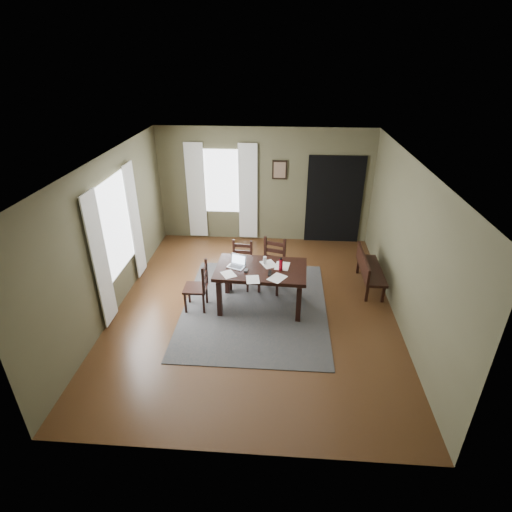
# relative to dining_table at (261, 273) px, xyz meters

# --- Properties ---
(ground) EXTENTS (5.00, 6.00, 0.01)m
(ground) POSITION_rel_dining_table_xyz_m (-0.11, -0.03, -0.71)
(ground) COLOR #492C16
(room_shell) EXTENTS (5.02, 6.02, 2.71)m
(room_shell) POSITION_rel_dining_table_xyz_m (-0.11, -0.03, 1.10)
(room_shell) COLOR brown
(room_shell) RESTS_ON ground
(rug) EXTENTS (2.60, 3.20, 0.01)m
(rug) POSITION_rel_dining_table_xyz_m (-0.11, -0.03, -0.70)
(rug) COLOR #3C3C3C
(rug) RESTS_ON ground
(dining_table) EXTENTS (1.63, 1.03, 0.79)m
(dining_table) POSITION_rel_dining_table_xyz_m (0.00, 0.00, 0.00)
(dining_table) COLOR black
(dining_table) RESTS_ON rug
(chair_end) EXTENTS (0.41, 0.41, 0.92)m
(chair_end) POSITION_rel_dining_table_xyz_m (-1.11, -0.14, -0.25)
(chair_end) COLOR black
(chair_end) RESTS_ON rug
(chair_back_left) EXTENTS (0.45, 0.45, 0.93)m
(chair_back_left) POSITION_rel_dining_table_xyz_m (-0.43, 0.69, -0.25)
(chair_back_left) COLOR black
(chair_back_left) RESTS_ON rug
(chair_back_right) EXTENTS (0.55, 0.55, 1.02)m
(chair_back_right) POSITION_rel_dining_table_xyz_m (0.18, 0.63, -0.20)
(chair_back_right) COLOR black
(chair_back_right) RESTS_ON rug
(bench) EXTENTS (0.40, 1.24, 0.70)m
(bench) POSITION_rel_dining_table_xyz_m (2.05, 0.84, -0.29)
(bench) COLOR black
(bench) RESTS_ON ground
(laptop) EXTENTS (0.36, 0.32, 0.20)m
(laptop) POSITION_rel_dining_table_xyz_m (-0.43, 0.05, 0.15)
(laptop) COLOR #B7B7BC
(laptop) RESTS_ON dining_table
(computer_mouse) EXTENTS (0.06, 0.11, 0.03)m
(computer_mouse) POSITION_rel_dining_table_xyz_m (-0.25, -0.14, 0.12)
(computer_mouse) COLOR #3F3F42
(computer_mouse) RESTS_ON dining_table
(tv_remote) EXTENTS (0.06, 0.19, 0.02)m
(tv_remote) POSITION_rel_dining_table_xyz_m (0.16, -0.19, 0.11)
(tv_remote) COLOR black
(tv_remote) RESTS_ON dining_table
(drinking_glass) EXTENTS (0.07, 0.07, 0.14)m
(drinking_glass) POSITION_rel_dining_table_xyz_m (0.06, 0.16, 0.17)
(drinking_glass) COLOR silver
(drinking_glass) RESTS_ON dining_table
(water_bottle) EXTENTS (0.07, 0.07, 0.23)m
(water_bottle) POSITION_rel_dining_table_xyz_m (0.34, -0.04, 0.21)
(water_bottle) COLOR maroon
(water_bottle) RESTS_ON dining_table
(paper_a) EXTENTS (0.32, 0.34, 0.00)m
(paper_a) POSITION_rel_dining_table_xyz_m (-0.54, -0.26, 0.10)
(paper_a) COLOR white
(paper_a) RESTS_ON dining_table
(paper_b) EXTENTS (0.36, 0.39, 0.00)m
(paper_b) POSITION_rel_dining_table_xyz_m (0.29, -0.32, 0.10)
(paper_b) COLOR white
(paper_b) RESTS_ON dining_table
(paper_c) EXTENTS (0.35, 0.38, 0.00)m
(paper_c) POSITION_rel_dining_table_xyz_m (0.13, 0.15, 0.10)
(paper_c) COLOR white
(paper_c) RESTS_ON dining_table
(paper_d) EXTENTS (0.28, 0.35, 0.00)m
(paper_d) POSITION_rel_dining_table_xyz_m (0.37, 0.10, 0.10)
(paper_d) COLOR white
(paper_d) RESTS_ON dining_table
(paper_e) EXTENTS (0.25, 0.31, 0.00)m
(paper_e) POSITION_rel_dining_table_xyz_m (-0.11, -0.40, 0.10)
(paper_e) COLOR white
(paper_e) RESTS_ON dining_table
(window_left) EXTENTS (0.01, 1.30, 1.70)m
(window_left) POSITION_rel_dining_table_xyz_m (-2.58, 0.17, 0.74)
(window_left) COLOR white
(window_left) RESTS_ON ground
(window_back) EXTENTS (1.00, 0.01, 1.50)m
(window_back) POSITION_rel_dining_table_xyz_m (-1.11, 2.94, 0.74)
(window_back) COLOR white
(window_back) RESTS_ON ground
(curtain_left_near) EXTENTS (0.03, 0.48, 2.30)m
(curtain_left_near) POSITION_rel_dining_table_xyz_m (-2.55, -0.65, 0.49)
(curtain_left_near) COLOR silver
(curtain_left_near) RESTS_ON ground
(curtain_left_far) EXTENTS (0.03, 0.48, 2.30)m
(curtain_left_far) POSITION_rel_dining_table_xyz_m (-2.55, 0.99, 0.49)
(curtain_left_far) COLOR silver
(curtain_left_far) RESTS_ON ground
(curtain_back_left) EXTENTS (0.44, 0.03, 2.30)m
(curtain_back_left) POSITION_rel_dining_table_xyz_m (-1.73, 2.91, 0.49)
(curtain_back_left) COLOR silver
(curtain_back_left) RESTS_ON ground
(curtain_back_right) EXTENTS (0.44, 0.03, 2.30)m
(curtain_back_right) POSITION_rel_dining_table_xyz_m (-0.49, 2.91, 0.49)
(curtain_back_right) COLOR silver
(curtain_back_right) RESTS_ON ground
(framed_picture) EXTENTS (0.34, 0.03, 0.44)m
(framed_picture) POSITION_rel_dining_table_xyz_m (0.24, 2.93, 1.04)
(framed_picture) COLOR black
(framed_picture) RESTS_ON ground
(doorway_back) EXTENTS (1.30, 0.03, 2.10)m
(doorway_back) POSITION_rel_dining_table_xyz_m (1.54, 2.94, 0.34)
(doorway_back) COLOR black
(doorway_back) RESTS_ON ground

